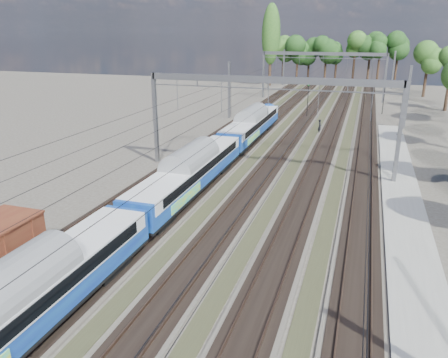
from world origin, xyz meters
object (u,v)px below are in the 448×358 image
(worker, at_px, (320,127))
(signal_near, at_px, (308,95))
(signal_far, at_px, (384,94))
(emu_train, at_px, (189,169))

(worker, bearing_deg, signal_near, 5.69)
(worker, relative_size, signal_near, 0.35)
(signal_far, bearing_deg, signal_near, -154.72)
(worker, distance_m, signal_far, 19.56)
(worker, xyz_separation_m, signal_near, (-3.11, 10.83, 2.51))
(signal_near, bearing_deg, emu_train, -89.92)
(signal_near, height_order, signal_far, signal_near)
(emu_train, bearing_deg, signal_far, 70.41)
(signal_near, xyz_separation_m, signal_far, (11.24, 6.81, -0.17))
(emu_train, xyz_separation_m, signal_far, (15.70, 44.11, 0.89))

